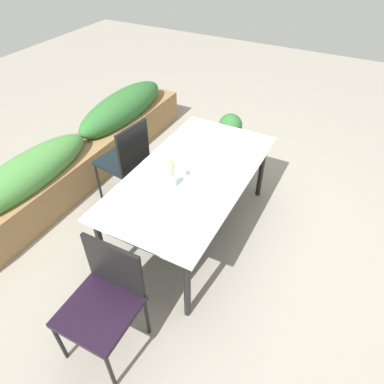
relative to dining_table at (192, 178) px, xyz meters
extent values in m
plane|color=gray|center=(0.07, -0.01, -0.67)|extent=(12.00, 12.00, 0.00)
cube|color=#B2C6C1|center=(0.00, 0.00, 0.05)|extent=(1.86, 0.98, 0.02)
cube|color=black|center=(0.00, 0.00, 0.03)|extent=(1.82, 0.96, 0.02)
cylinder|color=black|center=(-0.84, -0.40, -0.31)|extent=(0.05, 0.05, 0.71)
cylinder|color=black|center=(0.84, -0.40, -0.31)|extent=(0.05, 0.05, 0.71)
cylinder|color=black|center=(-0.84, 0.40, -0.31)|extent=(0.05, 0.05, 0.71)
cylinder|color=black|center=(0.84, 0.40, -0.31)|extent=(0.05, 0.05, 0.71)
cube|color=black|center=(0.13, 0.91, -0.18)|extent=(0.49, 0.49, 0.04)
cube|color=black|center=(0.10, 0.71, 0.05)|extent=(0.42, 0.08, 0.46)
cylinder|color=black|center=(-0.05, 1.13, -0.43)|extent=(0.03, 0.03, 0.47)
cylinder|color=black|center=(0.35, 1.08, -0.43)|extent=(0.03, 0.03, 0.47)
cylinder|color=black|center=(-0.09, 0.73, -0.43)|extent=(0.03, 0.03, 0.47)
cylinder|color=black|center=(0.30, 0.69, -0.43)|extent=(0.03, 0.03, 0.47)
cube|color=black|center=(-1.34, 0.00, -0.21)|extent=(0.49, 0.49, 0.04)
cube|color=black|center=(-1.12, 0.00, 0.02)|extent=(0.04, 0.45, 0.43)
cylinder|color=black|center=(-1.56, -0.22, -0.45)|extent=(0.03, 0.03, 0.45)
cylinder|color=black|center=(-1.57, 0.21, -0.45)|extent=(0.03, 0.03, 0.45)
cylinder|color=black|center=(-1.12, -0.21, -0.45)|extent=(0.03, 0.03, 0.45)
cylinder|color=black|center=(-1.13, 0.22, -0.45)|extent=(0.03, 0.03, 0.45)
cylinder|color=silver|center=(-0.24, 0.05, 0.12)|extent=(0.06, 0.06, 0.12)
cylinder|color=#47843D|center=(-0.24, 0.05, 0.21)|extent=(0.01, 0.01, 0.16)
sphere|color=#EFCC4C|center=(-0.24, 0.05, 0.30)|extent=(0.04, 0.04, 0.04)
cylinder|color=#47843D|center=(-0.24, 0.04, 0.20)|extent=(0.01, 0.01, 0.14)
sphere|color=pink|center=(-0.24, 0.04, 0.27)|extent=(0.03, 0.03, 0.03)
cylinder|color=#47843D|center=(-0.23, 0.07, 0.21)|extent=(0.01, 0.01, 0.16)
sphere|color=#EFCC4C|center=(-0.23, 0.07, 0.29)|extent=(0.04, 0.04, 0.04)
cube|color=olive|center=(0.24, 1.55, -0.46)|extent=(3.47, 0.49, 0.42)
ellipsoid|color=#47843D|center=(-0.54, 1.55, -0.15)|extent=(1.56, 0.44, 0.36)
ellipsoid|color=#2D662D|center=(1.02, 1.55, -0.13)|extent=(1.56, 0.44, 0.40)
cylinder|color=gray|center=(1.55, 0.26, -0.55)|extent=(0.28, 0.28, 0.24)
sphere|color=#2D662D|center=(1.55, 0.26, -0.31)|extent=(0.30, 0.30, 0.30)
camera|label=1|loc=(-2.15, -1.14, 1.90)|focal=32.16mm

